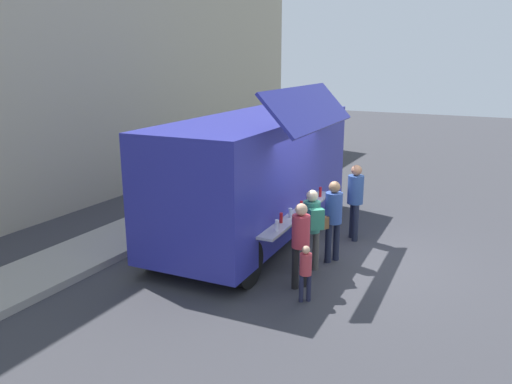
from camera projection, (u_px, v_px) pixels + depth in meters
The scene contains 9 objects.
ground_plane at pixel (342, 257), 10.69m from camera, with size 60.00×60.00×0.00m, color #38383D.
curb_strip at pixel (40, 274), 9.69m from camera, with size 28.00×1.60×0.15m, color #9E998E.
food_truck_main at pixel (257, 172), 11.61m from camera, with size 6.67×3.20×3.51m.
trash_bin at pixel (246, 176), 16.13m from camera, with size 0.60×0.60×0.88m, color #2B5C36.
customer_front_ordering at pixel (333, 215), 10.22m from camera, with size 0.54×0.41×1.70m.
customer_mid_with_backpack at pixel (312, 222), 9.75m from camera, with size 0.52×0.49×1.64m.
customer_rear_waiting at pixel (301, 238), 9.05m from camera, with size 0.33×0.33×1.60m.
customer_extra_browsing at pixel (355, 195), 11.49m from camera, with size 0.36×0.36×1.75m.
child_near_queue at pixel (306, 269), 8.60m from camera, with size 0.21×0.21×1.02m.
Camera 1 is at (-9.71, -2.94, 4.07)m, focal length 35.57 mm.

